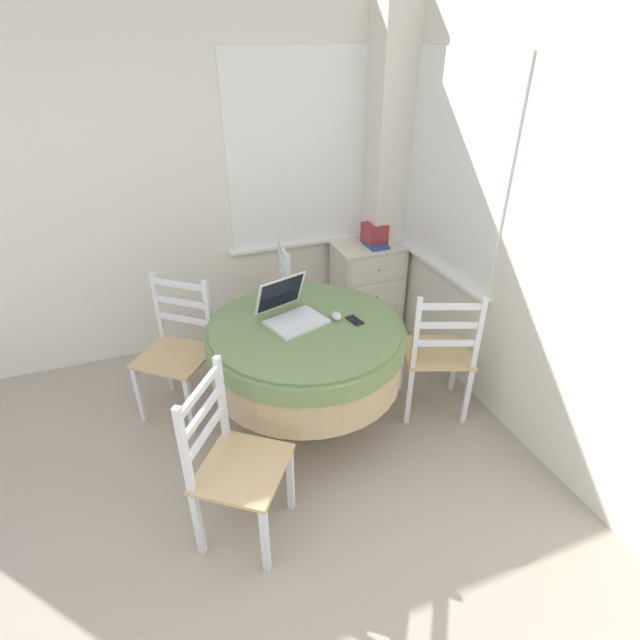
# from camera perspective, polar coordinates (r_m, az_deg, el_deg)

# --- Properties ---
(corner_room_shell) EXTENTS (4.57, 4.60, 2.55)m
(corner_room_shell) POSITION_cam_1_polar(r_m,az_deg,el_deg) (3.08, 0.94, 11.15)
(corner_room_shell) COLOR white
(corner_room_shell) RESTS_ON ground_plane
(round_dining_table) EXTENTS (1.21, 1.21, 0.76)m
(round_dining_table) POSITION_cam_1_polar(r_m,az_deg,el_deg) (3.07, -1.63, -3.19)
(round_dining_table) COLOR #4C3D2D
(round_dining_table) RESTS_ON ground_plane
(laptop) EXTENTS (0.42, 0.42, 0.25)m
(laptop) POSITION_cam_1_polar(r_m,az_deg,el_deg) (3.01, -3.35, 0.94)
(laptop) COLOR silver
(laptop) RESTS_ON round_dining_table
(computer_mouse) EXTENTS (0.06, 0.09, 0.05)m
(computer_mouse) POSITION_cam_1_polar(r_m,az_deg,el_deg) (3.03, 1.88, 0.46)
(computer_mouse) COLOR silver
(computer_mouse) RESTS_ON round_dining_table
(cell_phone) EXTENTS (0.08, 0.13, 0.01)m
(cell_phone) POSITION_cam_1_polar(r_m,az_deg,el_deg) (3.02, 3.98, -0.03)
(cell_phone) COLOR black
(cell_phone) RESTS_ON round_dining_table
(dining_chair_near_back_window) EXTENTS (0.46, 0.49, 0.94)m
(dining_chair_near_back_window) POSITION_cam_1_polar(r_m,az_deg,el_deg) (3.85, -5.84, 1.76)
(dining_chair_near_back_window) COLOR tan
(dining_chair_near_back_window) RESTS_ON ground_plane
(dining_chair_near_right_window) EXTENTS (0.55, 0.53, 0.94)m
(dining_chair_near_right_window) POSITION_cam_1_polar(r_m,az_deg,el_deg) (3.35, 13.35, -3.87)
(dining_chair_near_right_window) COLOR tan
(dining_chair_near_right_window) RESTS_ON ground_plane
(dining_chair_camera_near) EXTENTS (0.58, 0.58, 0.94)m
(dining_chair_camera_near) POSITION_cam_1_polar(r_m,az_deg,el_deg) (2.57, -9.80, -15.98)
(dining_chair_camera_near) COLOR tan
(dining_chair_camera_near) RESTS_ON ground_plane
(dining_chair_left_flank) EXTENTS (0.59, 0.58, 0.94)m
(dining_chair_left_flank) POSITION_cam_1_polar(r_m,az_deg,el_deg) (3.42, -15.98, -3.47)
(dining_chair_left_flank) COLOR tan
(dining_chair_left_flank) RESTS_ON ground_plane
(corner_cabinet) EXTENTS (0.56, 0.42, 0.76)m
(corner_cabinet) POSITION_cam_1_polar(r_m,az_deg,el_deg) (4.31, 5.38, 3.90)
(corner_cabinet) COLOR silver
(corner_cabinet) RESTS_ON ground_plane
(storage_box) EXTENTS (0.17, 0.18, 0.17)m
(storage_box) POSITION_cam_1_polar(r_m,az_deg,el_deg) (4.16, 6.24, 9.78)
(storage_box) COLOR #9E3338
(storage_box) RESTS_ON corner_cabinet
(book_on_cabinet) EXTENTS (0.15, 0.21, 0.02)m
(book_on_cabinet) POSITION_cam_1_polar(r_m,az_deg,el_deg) (4.13, 6.41, 8.52)
(book_on_cabinet) COLOR #33478C
(book_on_cabinet) RESTS_ON corner_cabinet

